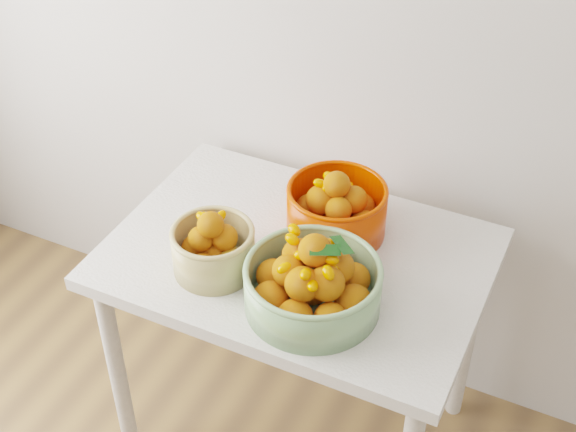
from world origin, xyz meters
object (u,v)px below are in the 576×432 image
Objects in this scene: table at (297,279)px; bowl_green at (313,283)px; bowl_cream at (213,248)px; bowl_orange at (337,209)px.

table is 0.26m from bowl_green.
bowl_green reaches higher than bowl_cream.
bowl_cream is at bearing -138.62° from table.
bowl_green reaches higher than bowl_orange.
table is 3.73× the size of bowl_cream.
bowl_cream is 0.36m from bowl_orange.
bowl_green is (0.12, -0.16, 0.17)m from table.
bowl_green reaches higher than table.
table is 0.22m from bowl_orange.
bowl_green is at bearing -2.70° from bowl_cream.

